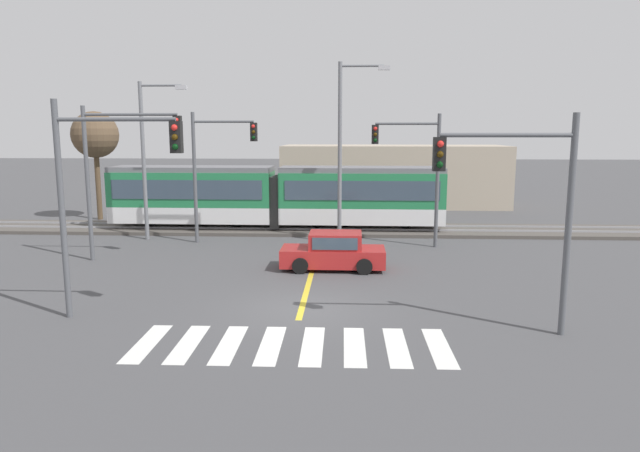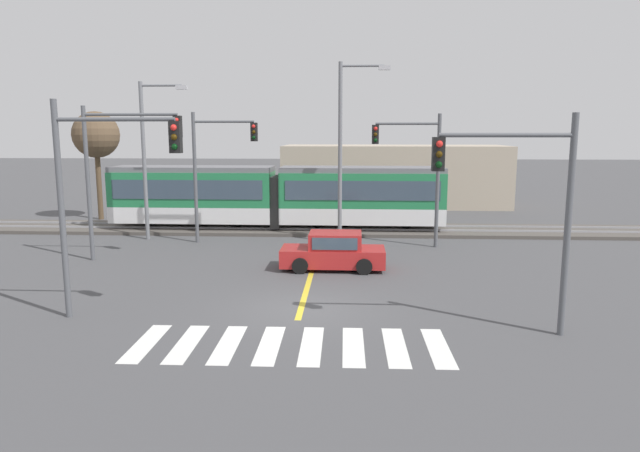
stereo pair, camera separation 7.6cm
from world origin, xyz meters
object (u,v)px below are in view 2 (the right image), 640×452
object	(u,v)px
light_rail_tram	(277,195)
traffic_light_near_right	(522,193)
street_lamp_west	(149,150)
bare_tree_far_west	(96,136)
street_lamp_centre	(345,142)
sedan_crossing	(333,252)
traffic_light_mid_left	(118,159)
traffic_light_far_right	(416,161)
traffic_light_near_left	(99,179)
traffic_light_far_left	(215,159)

from	to	relation	value
light_rail_tram	traffic_light_near_right	xyz separation A→B (m)	(8.72, -16.26, 1.88)
street_lamp_west	bare_tree_far_west	world-z (taller)	street_lamp_west
traffic_light_near_right	street_lamp_centre	size ratio (longest dim) A/B	0.68
sedan_crossing	traffic_light_mid_left	distance (m)	9.96
traffic_light_near_right	traffic_light_far_right	bearing A→B (deg)	96.95
sedan_crossing	traffic_light_near_right	world-z (taller)	traffic_light_near_right
traffic_light_mid_left	traffic_light_near_right	world-z (taller)	traffic_light_mid_left
traffic_light_near_left	street_lamp_west	xyz separation A→B (m)	(-3.03, 12.53, 0.42)
traffic_light_near_right	bare_tree_far_west	size ratio (longest dim) A/B	0.89
sedan_crossing	street_lamp_west	bearing A→B (deg)	147.99
street_lamp_west	traffic_light_near_right	bearing A→B (deg)	-41.78
light_rail_tram	street_lamp_centre	world-z (taller)	street_lamp_centre
traffic_light_near_right	bare_tree_far_west	xyz separation A→B (m)	(-20.53, 19.81, 1.36)
traffic_light_near_left	traffic_light_far_right	size ratio (longest dim) A/B	1.01
traffic_light_far_right	street_lamp_west	world-z (taller)	street_lamp_west
traffic_light_mid_left	traffic_light_far_right	bearing A→B (deg)	15.84
street_lamp_west	light_rail_tram	bearing A→B (deg)	25.75
sedan_crossing	traffic_light_far_right	size ratio (longest dim) A/B	0.66
light_rail_tram	bare_tree_far_west	world-z (taller)	bare_tree_far_west
light_rail_tram	traffic_light_mid_left	bearing A→B (deg)	-125.93
traffic_light_mid_left	traffic_light_far_right	xyz separation A→B (m)	(12.97, 3.68, -0.26)
street_lamp_west	street_lamp_centre	world-z (taller)	street_lamp_centre
traffic_light_mid_left	street_lamp_centre	bearing A→B (deg)	24.84
light_rail_tram	traffic_light_far_right	distance (m)	8.64
traffic_light_far_left	street_lamp_centre	xyz separation A→B (m)	(6.42, 0.20, 0.82)
street_lamp_west	traffic_light_far_left	bearing A→B (deg)	-11.11
bare_tree_far_west	traffic_light_mid_left	bearing A→B (deg)	-61.99
traffic_light_near_left	bare_tree_far_west	xyz separation A→B (m)	(-8.68, 19.05, 1.09)
traffic_light_near_left	traffic_light_far_left	distance (m)	11.84
light_rail_tram	traffic_light_far_left	world-z (taller)	traffic_light_far_left
traffic_light_far_right	traffic_light_near_left	bearing A→B (deg)	-132.60
traffic_light_near_left	traffic_light_far_right	distance (m)	15.33
bare_tree_far_west	sedan_crossing	bearing A→B (deg)	-39.39
light_rail_tram	traffic_light_near_right	world-z (taller)	traffic_light_near_right
sedan_crossing	traffic_light_far_right	distance (m)	7.00
light_rail_tram	traffic_light_far_left	distance (m)	4.98
light_rail_tram	traffic_light_near_right	size ratio (longest dim) A/B	3.07
bare_tree_far_west	traffic_light_near_right	bearing A→B (deg)	-43.99
traffic_light_mid_left	bare_tree_far_west	distance (m)	13.00
light_rail_tram	street_lamp_centre	distance (m)	5.97
light_rail_tram	traffic_light_near_left	bearing A→B (deg)	-101.41
traffic_light_mid_left	street_lamp_centre	size ratio (longest dim) A/B	0.75
sedan_crossing	street_lamp_centre	xyz separation A→B (m)	(0.37, 5.52, 4.34)
traffic_light_far_right	bare_tree_far_west	xyz separation A→B (m)	(-19.06, 7.77, 1.14)
traffic_light_near_left	traffic_light_mid_left	xyz separation A→B (m)	(-2.59, 7.61, 0.22)
traffic_light_mid_left	street_lamp_west	xyz separation A→B (m)	(-0.44, 4.92, 0.20)
traffic_light_far_right	bare_tree_far_west	world-z (taller)	bare_tree_far_west
bare_tree_far_west	street_lamp_centre	bearing A→B (deg)	-24.18
traffic_light_mid_left	bare_tree_far_west	bearing A→B (deg)	118.01
street_lamp_west	traffic_light_far_right	bearing A→B (deg)	-5.29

